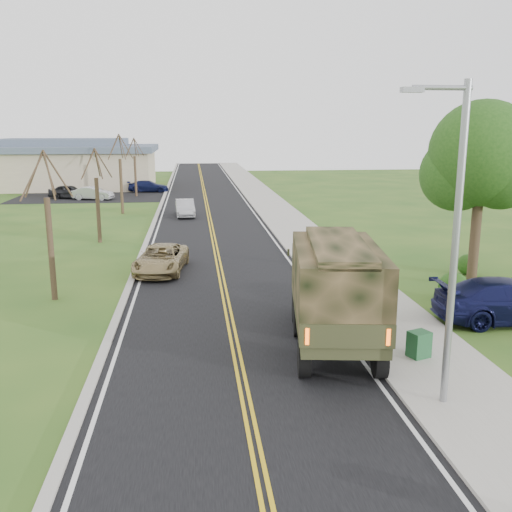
{
  "coord_description": "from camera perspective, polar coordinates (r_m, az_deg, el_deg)",
  "views": [
    {
      "loc": [
        -1.24,
        -13.28,
        6.93
      ],
      "look_at": [
        1.26,
        9.24,
        1.8
      ],
      "focal_mm": 40.0,
      "sensor_mm": 36.0,
      "label": 1
    }
  ],
  "objects": [
    {
      "name": "ground",
      "position": [
        15.03,
        -0.92,
        -14.7
      ],
      "size": [
        160.0,
        160.0,
        0.0
      ],
      "primitive_type": "plane",
      "color": "#2B521B",
      "rests_on": "ground"
    },
    {
      "name": "curb_right",
      "position": [
        53.99,
        -0.56,
        5.45
      ],
      "size": [
        0.3,
        120.0,
        0.12
      ],
      "primitive_type": "cube",
      "color": "#9E998E",
      "rests_on": "ground"
    },
    {
      "name": "bare_tree_c",
      "position": [
        47.81,
        -13.35,
        7.43
      ],
      "size": [
        2.04,
        2.39,
        6.42
      ],
      "color": "#38281C",
      "rests_on": "ground"
    },
    {
      "name": "sidewalk_right",
      "position": [
        54.2,
        1.29,
        5.46
      ],
      "size": [
        3.2,
        120.0,
        0.1
      ],
      "primitive_type": "cube",
      "color": "#9E998E",
      "rests_on": "ground"
    },
    {
      "name": "pickup_navy",
      "position": [
        22.65,
        24.06,
        -4.11
      ],
      "size": [
        5.5,
        2.31,
        1.59
      ],
      "primitive_type": "imported",
      "rotation": [
        0.0,
        0.0,
        1.55
      ],
      "color": "#0F1239",
      "rests_on": "ground"
    },
    {
      "name": "military_truck",
      "position": [
        18.31,
        7.85,
        -2.86
      ],
      "size": [
        3.43,
        7.41,
        3.57
      ],
      "rotation": [
        0.0,
        0.0,
        -0.14
      ],
      "color": "black",
      "rests_on": "ground"
    },
    {
      "name": "curb_left",
      "position": [
        53.8,
        -9.43,
        5.24
      ],
      "size": [
        0.3,
        120.0,
        0.1
      ],
      "primitive_type": "cube",
      "color": "#9E998E",
      "rests_on": "ground"
    },
    {
      "name": "commercial_building",
      "position": [
        70.93,
        -18.54,
        8.68
      ],
      "size": [
        25.5,
        21.5,
        5.65
      ],
      "color": "tan",
      "rests_on": "ground"
    },
    {
      "name": "bare_tree_b",
      "position": [
        36.03,
        -15.56,
        5.19
      ],
      "size": [
        1.83,
        2.14,
        5.73
      ],
      "color": "#38281C",
      "rests_on": "ground"
    },
    {
      "name": "road",
      "position": [
        53.74,
        -4.99,
        5.31
      ],
      "size": [
        8.0,
        120.0,
        0.01
      ],
      "primitive_type": "cube",
      "color": "black",
      "rests_on": "ground"
    },
    {
      "name": "bare_tree_d",
      "position": [
        59.72,
        -11.99,
        8.28
      ],
      "size": [
        1.88,
        2.2,
        5.91
      ],
      "color": "#38281C",
      "rests_on": "ground"
    },
    {
      "name": "lot_car_silver",
      "position": [
        57.98,
        -15.99,
        6.05
      ],
      "size": [
        4.15,
        2.3,
        1.3
      ],
      "primitive_type": "imported",
      "rotation": [
        0.0,
        0.0,
        1.32
      ],
      "color": "#B7B7BD",
      "rests_on": "ground"
    },
    {
      "name": "leafy_tree",
      "position": [
        26.35,
        21.63,
        8.75
      ],
      "size": [
        4.83,
        4.5,
        8.1
      ],
      "color": "#38281C",
      "rests_on": "ground"
    },
    {
      "name": "utility_box_near",
      "position": [
        18.18,
        15.98,
        -8.48
      ],
      "size": [
        0.74,
        0.68,
        0.8
      ],
      "primitive_type": "cube",
      "rotation": [
        0.0,
        0.0,
        0.37
      ],
      "color": "#1C4E29",
      "rests_on": "sidewalk_right"
    },
    {
      "name": "lot_car_navy",
      "position": [
        63.78,
        -10.72,
        6.87
      ],
      "size": [
        4.42,
        1.94,
        1.27
      ],
      "primitive_type": "imported",
      "rotation": [
        0.0,
        0.0,
        1.53
      ],
      "color": "#10153B",
      "rests_on": "ground"
    },
    {
      "name": "lot_car_dark",
      "position": [
        59.77,
        -18.14,
        6.13
      ],
      "size": [
        4.23,
        2.25,
        1.37
      ],
      "primitive_type": "imported",
      "rotation": [
        0.0,
        0.0,
        1.41
      ],
      "color": "black",
      "rests_on": "ground"
    },
    {
      "name": "suv_champagne",
      "position": [
        28.16,
        -9.47,
        -0.29
      ],
      "size": [
        2.8,
        4.98,
        1.31
      ],
      "primitive_type": "imported",
      "rotation": [
        0.0,
        0.0,
        -0.14
      ],
      "color": "#988455",
      "rests_on": "ground"
    },
    {
      "name": "street_light",
      "position": [
        14.4,
        19.03,
        2.05
      ],
      "size": [
        1.65,
        0.22,
        8.0
      ],
      "color": "gray",
      "rests_on": "ground"
    },
    {
      "name": "sedan_silver",
      "position": [
        45.71,
        -7.11,
        4.79
      ],
      "size": [
        1.65,
        4.13,
        1.33
      ],
      "primitive_type": "imported",
      "rotation": [
        0.0,
        0.0,
        0.06
      ],
      "color": "#AAAAAF",
      "rests_on": "ground"
    },
    {
      "name": "bare_tree_a",
      "position": [
        24.37,
        -19.92,
        1.81
      ],
      "size": [
        1.93,
        2.26,
        6.08
      ],
      "color": "#38281C",
      "rests_on": "ground"
    }
  ]
}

